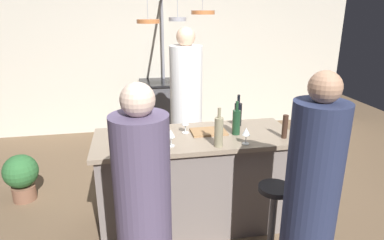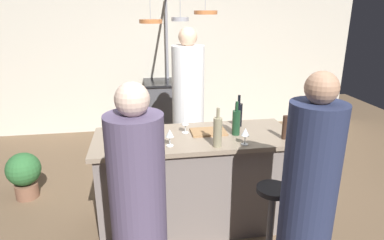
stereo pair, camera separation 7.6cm
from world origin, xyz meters
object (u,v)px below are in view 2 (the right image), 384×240
Objects in this scene: mixing_bowl_wooden at (126,144)px; chef at (188,110)px; wine_glass_near_right_guest at (185,122)px; stove_range at (170,108)px; cutting_board at (208,132)px; pepper_mill at (285,127)px; wine_bottle_green at (236,122)px; guest_right at (307,205)px; guest_left at (139,220)px; wine_glass_near_left_guest at (170,134)px; bar_stool_left at (139,235)px; potted_plant at (24,173)px; wine_glass_by_chef at (245,133)px; wine_bottle_red at (139,124)px; wine_bottle_dark at (238,114)px; mixing_bowl_steel at (152,127)px; wine_bottle_white at (218,132)px; bar_stool_right at (271,221)px.

chef is at bearing 60.43° from mixing_bowl_wooden.
chef is at bearing 79.98° from wine_glass_near_right_guest.
cutting_board is at bearing -86.69° from stove_range.
chef reaches higher than pepper_mill.
mixing_bowl_wooden is (-0.97, -0.15, -0.09)m from wine_bottle_green.
guest_right is 1.04m from wine_bottle_green.
guest_left reaches higher than wine_glass_near_left_guest.
chef is at bearing 69.49° from bar_stool_left.
stove_range is at bearing 77.15° from mixing_bowl_wooden.
wine_glass_by_chef is (2.13, -1.00, 0.71)m from potted_plant.
wine_bottle_red is (-1.06, 1.06, 0.26)m from guest_right.
stove_range is at bearing 99.42° from guest_right.
wine_bottle_red is at bearing -179.36° from cutting_board.
potted_plant is at bearing 160.21° from wine_bottle_green.
wine_bottle_red is (-0.95, -0.15, 0.00)m from wine_bottle_dark.
bar_stool_left is at bearing -146.63° from wine_bottle_green.
wine_bottle_green is (-0.20, 0.98, 0.26)m from guest_right.
mixing_bowl_steel is at bearing 148.48° from wine_glass_by_chef.
mixing_bowl_wooden is (-1.36, 0.01, -0.08)m from pepper_mill.
mixing_bowl_wooden is (-0.53, -0.27, -0.08)m from wine_glass_near_right_guest.
chef reaches higher than stove_range.
wine_bottle_white reaches higher than wine_glass_by_chef.
pepper_mill is 0.68× the size of wine_bottle_dark.
wine_bottle_dark is at bearing -13.63° from potted_plant.
wine_bottle_red is (-0.58, -1.00, 0.19)m from chef.
wine_glass_by_chef is at bearing 110.07° from bar_stool_right.
potted_plant is 1.93m from wine_glass_near_right_guest.
wine_glass_near_right_guest reaches higher than mixing_bowl_wooden.
stove_range is 4.08× the size of mixing_bowl_wooden.
bar_stool_right is 1.32m from mixing_bowl_wooden.
guest_right is 0.90m from wine_bottle_white.
mixing_bowl_wooden is at bearing 158.46° from bar_stool_right.
cutting_board is (0.67, 0.68, 0.53)m from bar_stool_left.
wine_bottle_red is 2.12× the size of wine_glass_near_left_guest.
guest_left reaches higher than bar_stool_left.
mixing_bowl_steel is (-0.94, 1.21, 0.17)m from guest_right.
guest_right is 1.54m from mixing_bowl_steel.
wine_bottle_dark is (0.99, 0.82, 0.64)m from bar_stool_left.
bar_stool_left is at bearing -161.73° from pepper_mill.
mixing_bowl_wooden is at bearing 175.08° from wine_glass_by_chef.
wine_bottle_dark is at bearing 55.91° from wine_bottle_white.
mixing_bowl_steel is at bearing 58.29° from mixing_bowl_wooden.
wine_glass_near_right_guest is at bearing -100.02° from chef.
cutting_board is (-0.44, 1.07, 0.14)m from guest_right.
mixing_bowl_steel is (0.14, 1.17, 0.19)m from guest_left.
wine_glass_by_chef is (-0.38, -0.07, 0.00)m from pepper_mill.
wine_glass_near_left_guest is (-0.17, -0.29, 0.00)m from wine_glass_near_right_guest.
bar_stool_right is (0.51, -3.07, -0.07)m from stove_range.
wine_bottle_white is 1.07× the size of wine_bottle_green.
wine_bottle_dark is at bearing 23.55° from cutting_board.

